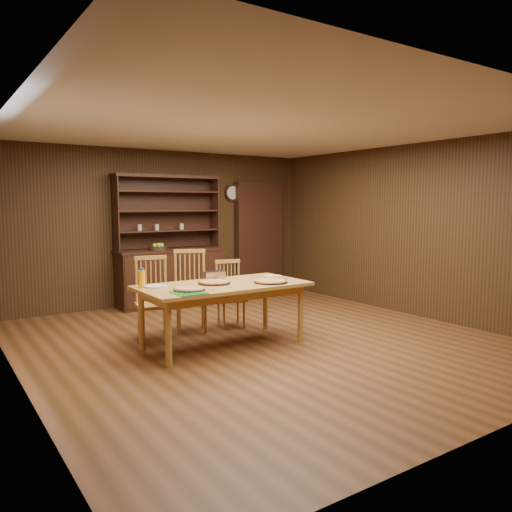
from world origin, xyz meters
TOP-DOWN VIEW (x-y plane):
  - floor at (0.00, 0.00)m, footprint 6.00×6.00m
  - room_shell at (0.00, 0.00)m, footprint 6.00×6.00m
  - china_hutch at (-0.00, 2.75)m, footprint 1.84×0.52m
  - doorway at (1.90, 2.90)m, footprint 1.00×0.18m
  - wall_clock at (1.35, 2.96)m, footprint 0.30×0.05m
  - dining_table at (-0.51, 0.10)m, footprint 2.00×1.00m
  - chair_left at (-1.08, 0.88)m, footprint 0.50×0.49m
  - chair_center at (-0.49, 1.00)m, footprint 0.57×0.56m
  - chair_right at (0.07, 0.92)m, footprint 0.45×0.44m
  - pizza_left at (-1.04, -0.08)m, footprint 0.35×0.35m
  - pizza_right at (0.02, -0.14)m, footprint 0.41×0.41m
  - pizza_center at (-0.59, 0.18)m, footprint 0.39×0.39m
  - cooling_rack at (-1.12, -0.23)m, footprint 0.32×0.32m
  - plate_left at (-1.26, 0.35)m, footprint 0.27×0.27m
  - plate_right at (0.32, 0.25)m, footprint 0.25×0.25m
  - foil_dish at (-0.42, 0.48)m, footprint 0.29×0.23m
  - juice_bottle at (-1.40, 0.40)m, footprint 0.08×0.08m
  - pot_holder_a at (0.21, 0.03)m, footprint 0.21×0.21m
  - pot_holder_b at (0.26, 0.09)m, footprint 0.22×0.22m
  - fruit_bowl at (-0.24, 2.69)m, footprint 0.30×0.30m

SIDE VIEW (x-z plane):
  - floor at x=0.00m, z-range 0.00..0.00m
  - chair_right at x=0.07m, z-range 0.02..0.94m
  - chair_left at x=-1.08m, z-range 0.03..1.08m
  - chair_center at x=-0.49m, z-range 0.03..1.12m
  - china_hutch at x=0.00m, z-range -0.49..1.68m
  - dining_table at x=-0.51m, z-range 0.30..1.05m
  - pot_holder_a at x=0.21m, z-range 0.75..0.76m
  - cooling_rack at x=-1.12m, z-range 0.75..0.76m
  - pot_holder_b at x=0.26m, z-range 0.75..0.77m
  - plate_left at x=-1.26m, z-range 0.75..0.77m
  - plate_right at x=0.32m, z-range 0.75..0.77m
  - pizza_center at x=-0.59m, z-range 0.75..0.79m
  - pizza_right at x=0.02m, z-range 0.75..0.79m
  - pizza_left at x=-1.04m, z-range 0.75..0.79m
  - foil_dish at x=-0.42m, z-range 0.75..0.85m
  - juice_bottle at x=-1.40m, z-range 0.74..0.97m
  - fruit_bowl at x=-0.24m, z-range 0.92..1.04m
  - doorway at x=1.90m, z-range 0.00..2.10m
  - room_shell at x=0.00m, z-range -1.42..4.58m
  - wall_clock at x=1.35m, z-range 1.75..2.05m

